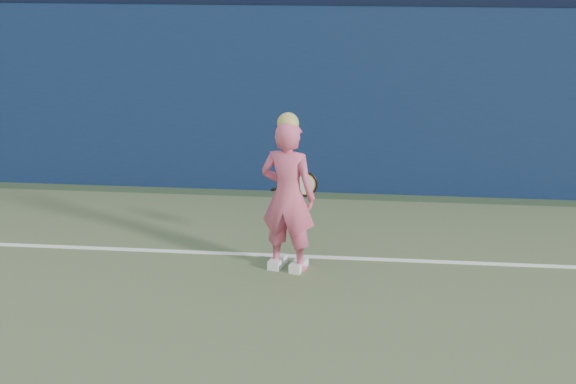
# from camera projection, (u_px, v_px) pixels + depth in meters

# --- Properties ---
(backstop_wall) EXTENTS (24.00, 0.40, 2.50)m
(backstop_wall) POSITION_uv_depth(u_px,v_px,m) (357.00, 100.00, 10.69)
(backstop_wall) COLOR #0D1D3C
(backstop_wall) RESTS_ON ground
(wall_cap) EXTENTS (24.00, 0.42, 0.10)m
(wall_cap) POSITION_uv_depth(u_px,v_px,m) (359.00, 0.00, 10.28)
(wall_cap) COLOR black
(wall_cap) RESTS_ON backstop_wall
(player) EXTENTS (0.67, 0.53, 1.68)m
(player) POSITION_uv_depth(u_px,v_px,m) (288.00, 196.00, 8.23)
(player) COLOR #D75372
(player) RESTS_ON ground
(racket) EXTENTS (0.53, 0.15, 0.28)m
(racket) POSITION_uv_depth(u_px,v_px,m) (302.00, 185.00, 8.64)
(racket) COLOR black
(racket) RESTS_ON ground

